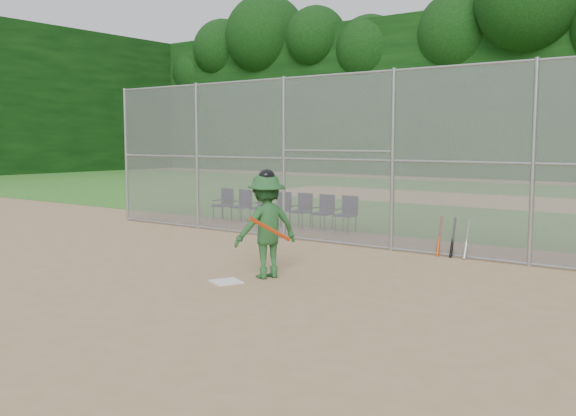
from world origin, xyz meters
The scene contains 15 objects.
ground centered at (0.00, 0.00, 0.00)m, with size 100.00×100.00×0.00m, color tan.
grass_strip centered at (0.00, 18.00, 0.01)m, with size 100.00×100.00×0.00m, color #2F6F21.
dirt_patch_far centered at (0.00, 18.00, 0.01)m, with size 24.00×24.00×0.00m, color tan.
backstop_fence centered at (0.00, 5.00, 2.07)m, with size 16.09×0.09×4.00m.
treeline centered at (0.00, 20.00, 5.50)m, with size 81.00×60.00×11.00m.
home_plate centered at (0.23, 0.41, 0.01)m, with size 0.47×0.47×0.02m, color silver.
batter_at_plate centered at (0.54, 1.13, 0.94)m, with size 1.15×1.45×1.94m.
spare_bats centered at (2.42, 5.04, 0.42)m, with size 0.66×0.31×0.84m.
chair_0 centered at (-5.77, 6.85, 0.48)m, with size 0.54×0.52×0.96m, color #0F1239, non-canonical shape.
chair_1 centered at (-5.03, 6.85, 0.48)m, with size 0.54×0.52×0.96m, color #0F1239, non-canonical shape.
chair_2 centered at (-4.29, 6.85, 0.48)m, with size 0.54×0.52×0.96m, color #0F1239, non-canonical shape.
chair_3 centered at (-3.55, 6.85, 0.48)m, with size 0.54×0.52×0.96m, color #0F1239, non-canonical shape.
chair_4 centered at (-2.81, 6.85, 0.48)m, with size 0.54×0.52×0.96m, color #0F1239, non-canonical shape.
chair_5 centered at (-2.08, 6.85, 0.48)m, with size 0.54×0.52×0.96m, color #0F1239, non-canonical shape.
chair_6 centered at (-1.34, 6.85, 0.48)m, with size 0.54×0.52×0.96m, color #0F1239, non-canonical shape.
Camera 1 is at (7.60, -7.66, 2.43)m, focal length 40.00 mm.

